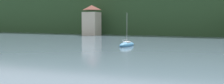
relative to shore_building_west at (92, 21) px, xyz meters
name	(u,v)px	position (x,y,z in m)	size (l,w,h in m)	color
wooded_hillside	(185,18)	(20.84, 49.86, 1.40)	(352.00, 76.57, 34.38)	#264223
shore_building_west	(92,21)	(0.00, 0.00, 0.00)	(5.07, 4.76, 9.76)	#BCB29E
sailboat_far_1	(127,45)	(25.95, -33.19, -4.46)	(1.91, 5.01, 6.34)	teal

